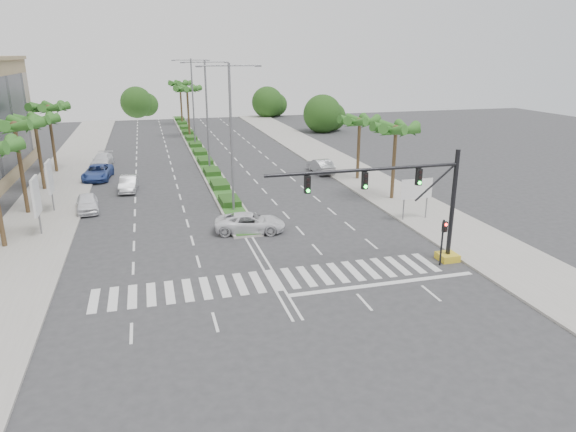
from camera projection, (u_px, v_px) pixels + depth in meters
name	position (u px, v px, depth m)	size (l,w,h in m)	color
ground	(274.00, 280.00, 30.12)	(160.00, 160.00, 0.00)	#333335
footpath_right	(371.00, 183.00, 52.32)	(6.00, 120.00, 0.15)	gray
footpath_left	(49.00, 205.00, 44.61)	(6.00, 120.00, 0.15)	gray
median	(196.00, 148.00, 71.41)	(2.20, 75.00, 0.20)	gray
median_grass	(196.00, 147.00, 71.37)	(1.80, 75.00, 0.04)	#2A581E
signal_gantry	(420.00, 212.00, 31.42)	(12.60, 1.20, 7.20)	gold
pedestrian_signal	(443.00, 235.00, 31.57)	(0.28, 0.36, 3.00)	black
direction_sign	(416.00, 191.00, 40.14)	(2.70, 0.11, 3.40)	slate
billboard_near	(36.00, 197.00, 36.56)	(0.18, 2.10, 4.35)	slate
billboard_far	(50.00, 178.00, 42.07)	(0.18, 2.10, 4.35)	slate
palm_left_mid	(15.00, 128.00, 40.31)	(4.57, 4.68, 7.95)	brown
palm_left_far	(35.00, 123.00, 47.84)	(4.57, 4.68, 7.35)	brown
palm_left_end	(48.00, 110.00, 55.06)	(4.57, 4.68, 7.75)	brown
palm_right_near	(396.00, 131.00, 44.77)	(4.57, 4.68, 7.05)	brown
palm_right_far	(360.00, 123.00, 52.20)	(4.57, 4.68, 6.75)	brown
palm_median_a	(187.00, 91.00, 78.44)	(4.57, 4.68, 8.05)	brown
palm_median_b	(180.00, 85.00, 92.22)	(4.57, 4.68, 8.05)	brown
streetlight_near	(231.00, 131.00, 40.91)	(5.10, 0.25, 12.00)	slate
streetlight_mid	(207.00, 110.00, 55.60)	(5.10, 0.25, 12.00)	slate
streetlight_far	(193.00, 98.00, 70.29)	(5.10, 0.25, 12.00)	slate
car_parked_a	(87.00, 203.00, 42.96)	(1.73, 4.29, 1.46)	white
car_parked_b	(129.00, 184.00, 49.33)	(1.54, 4.40, 1.45)	#B5B6BA
car_parked_c	(98.00, 172.00, 53.81)	(2.55, 5.53, 1.54)	#324E9B
car_parked_d	(102.00, 160.00, 60.22)	(2.02, 4.96, 1.44)	white
car_crossing	(250.00, 223.00, 38.01)	(2.39, 5.19, 1.44)	white
car_right	(321.00, 166.00, 56.76)	(1.66, 4.75, 1.56)	#ADAEB2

